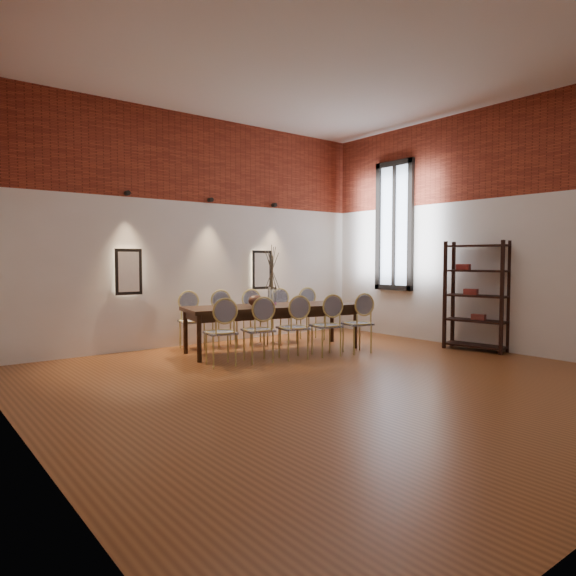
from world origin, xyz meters
TOP-DOWN VIEW (x-y plane):
  - floor at (0.00, 0.00)m, footprint 7.00×7.00m
  - ceiling at (0.00, 0.00)m, footprint 7.00×7.00m
  - wall_back at (0.00, 3.55)m, footprint 7.00×0.10m
  - wall_left at (-3.55, 0.00)m, footprint 0.10×7.00m
  - wall_right at (3.55, 0.00)m, footprint 0.10×7.00m
  - brick_band_back at (0.00, 3.48)m, footprint 7.00×0.02m
  - brick_band_left at (-3.48, 0.00)m, footprint 0.02×7.00m
  - brick_band_right at (3.48, 0.00)m, footprint 0.02×7.00m
  - niche_left at (-1.30, 3.45)m, footprint 0.36×0.06m
  - niche_right at (1.30, 3.45)m, footprint 0.36×0.06m
  - spot_fixture_left at (-1.30, 3.42)m, footprint 0.08×0.10m
  - spot_fixture_mid at (0.20, 3.42)m, footprint 0.08×0.10m
  - spot_fixture_right at (1.60, 3.42)m, footprint 0.08×0.10m
  - window_glass at (3.46, 2.00)m, footprint 0.02×0.78m
  - window_frame at (3.44, 2.00)m, footprint 0.08×0.90m
  - window_mullion at (3.44, 2.00)m, footprint 0.06×0.06m
  - dining_table at (0.61, 2.12)m, footprint 2.99×1.49m
  - chair_near_a at (-0.67, 1.62)m, footprint 0.52×0.52m
  - chair_near_b at (-0.11, 1.51)m, footprint 0.52×0.52m
  - chair_near_c at (0.45, 1.39)m, footprint 0.52×0.52m
  - chair_near_d at (1.01, 1.27)m, footprint 0.52×0.52m
  - chair_near_e at (1.58, 1.16)m, footprint 0.52×0.52m
  - chair_far_a at (-0.36, 3.07)m, footprint 0.52×0.52m
  - chair_far_b at (0.20, 2.96)m, footprint 0.52×0.52m
  - chair_far_c at (0.76, 2.84)m, footprint 0.52×0.52m
  - chair_far_d at (1.32, 2.72)m, footprint 0.52×0.52m
  - chair_far_e at (1.88, 2.61)m, footprint 0.52×0.52m
  - vase at (0.59, 2.12)m, footprint 0.14×0.14m
  - dried_branches at (0.59, 2.12)m, footprint 0.50×0.50m
  - bowl at (0.28, 2.13)m, footprint 0.24×0.24m
  - book at (0.52, 2.26)m, footprint 0.29×0.23m
  - shelving_rack at (3.28, 0.11)m, footprint 0.55×1.05m

SIDE VIEW (x-z plane):
  - floor at x=0.00m, z-range -0.02..0.00m
  - dining_table at x=0.61m, z-range 0.00..0.75m
  - chair_near_a at x=-0.67m, z-range 0.00..0.94m
  - chair_near_b at x=-0.11m, z-range 0.00..0.94m
  - chair_near_c at x=0.45m, z-range 0.00..0.94m
  - chair_near_d at x=1.01m, z-range 0.00..0.94m
  - chair_near_e at x=1.58m, z-range 0.00..0.94m
  - chair_far_a at x=-0.36m, z-range 0.00..0.94m
  - chair_far_b at x=0.20m, z-range 0.00..0.94m
  - chair_far_c at x=0.76m, z-range 0.00..0.94m
  - chair_far_d at x=1.32m, z-range 0.00..0.94m
  - chair_far_e at x=1.88m, z-range 0.00..0.94m
  - book at x=0.52m, z-range 0.75..0.78m
  - bowl at x=0.28m, z-range 0.75..0.93m
  - vase at x=0.59m, z-range 0.75..1.05m
  - shelving_rack at x=3.28m, z-range 0.00..1.80m
  - niche_left at x=-1.30m, z-range 0.97..1.63m
  - niche_right at x=1.30m, z-range 0.97..1.63m
  - dried_branches at x=0.59m, z-range 1.00..1.70m
  - wall_back at x=0.00m, z-range 0.00..4.00m
  - wall_left at x=-3.55m, z-range 0.00..4.00m
  - wall_right at x=3.55m, z-range 0.00..4.00m
  - window_glass at x=3.46m, z-range 0.96..3.34m
  - window_frame at x=3.44m, z-range 0.90..3.40m
  - window_mullion at x=3.44m, z-range 0.95..3.35m
  - spot_fixture_left at x=-1.30m, z-range 2.51..2.59m
  - spot_fixture_mid at x=0.20m, z-range 2.51..2.59m
  - spot_fixture_right at x=1.60m, z-range 2.51..2.59m
  - brick_band_back at x=0.00m, z-range 2.50..4.00m
  - brick_band_left at x=-3.48m, z-range 2.50..4.00m
  - brick_band_right at x=3.48m, z-range 2.50..4.00m
  - ceiling at x=0.00m, z-range 4.00..4.02m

